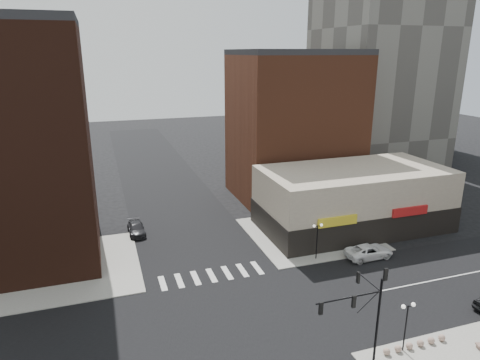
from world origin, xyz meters
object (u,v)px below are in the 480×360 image
street_lamp_ne (317,232)px  dark_sedan_north (136,228)px  street_lamp_se_a (407,315)px  traffic_signal (365,304)px  white_suv (369,251)px

street_lamp_ne → dark_sedan_north: street_lamp_ne is taller
street_lamp_se_a → dark_sedan_north: (-17.50, 29.66, -2.58)m
street_lamp_ne → dark_sedan_north: bearing=143.6°
traffic_signal → dark_sedan_north: bearing=115.0°
street_lamp_se_a → street_lamp_ne: bearing=86.4°
white_suv → dark_sedan_north: size_ratio=1.13×
street_lamp_se_a → traffic_signal: bearing=177.4°
street_lamp_se_a → dark_sedan_north: 34.54m
traffic_signal → street_lamp_ne: (4.76, 15.83, -1.67)m
white_suv → dark_sedan_north: white_suv is taller
dark_sedan_north → traffic_signal: bearing=-66.8°
street_lamp_se_a → white_suv: bearing=64.6°
street_lamp_se_a → white_suv: 16.24m
street_lamp_ne → dark_sedan_north: (-18.50, 13.66, -2.58)m
street_lamp_se_a → dark_sedan_north: size_ratio=0.84×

